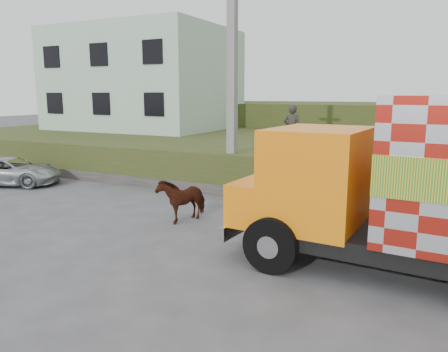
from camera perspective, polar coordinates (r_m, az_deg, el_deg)
The scene contains 9 objects.
ground at distance 11.81m, azimuth -4.25°, elevation -7.19°, with size 120.00×120.00×0.00m, color #474749.
embankment at distance 20.68m, azimuth 10.00°, elevation 2.52°, with size 40.00×12.00×1.50m, color #2A4818.
embankment_far at distance 32.24m, azimuth 16.20°, elevation 6.47°, with size 40.00×12.00×3.00m, color #2A4818.
retaining_strip at distance 16.24m, azimuth -2.78°, elevation -1.49°, with size 16.00×0.50×0.40m, color #595651.
building at distance 28.20m, azimuth -10.29°, elevation 12.28°, with size 10.00×8.00×6.00m, color #B2D0B6.
utility_pole at distance 15.78m, azimuth 1.07°, elevation 12.32°, with size 1.20×0.30×8.00m.
cow at distance 12.71m, azimuth -5.48°, elevation -2.97°, with size 0.68×1.49×1.26m, color #33150C.
suv at distance 19.58m, azimuth -26.14°, elevation 0.57°, with size 1.85×4.01×1.12m, color #B1B7BC.
pedestrian at distance 15.79m, azimuth 8.89°, elevation 6.05°, with size 0.64×0.42×1.76m, color #302D2A.
Camera 1 is at (5.77, -9.65, 3.61)m, focal length 35.00 mm.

